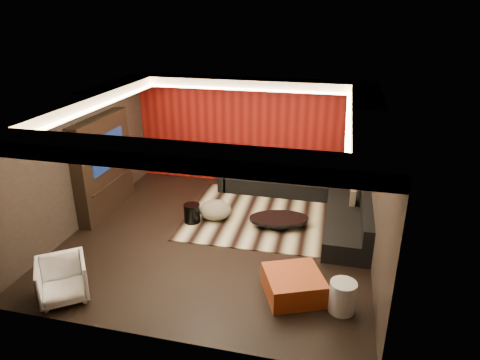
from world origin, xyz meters
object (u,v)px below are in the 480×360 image
(orange_ottoman, at_px, (294,285))
(white_side_table, at_px, (342,297))
(drum_stool, at_px, (192,213))
(sectional_sofa, at_px, (312,197))
(coffee_table, at_px, (279,222))
(armchair, at_px, (62,280))

(orange_ottoman, bearing_deg, white_side_table, -15.08)
(drum_stool, relative_size, sectional_sofa, 0.11)
(coffee_table, relative_size, armchair, 1.66)
(drum_stool, xyz_separation_m, armchair, (-1.14, -2.95, 0.12))
(coffee_table, relative_size, drum_stool, 3.05)
(coffee_table, xyz_separation_m, sectional_sofa, (0.60, 1.18, 0.14))
(white_side_table, bearing_deg, drum_stool, 145.65)
(coffee_table, bearing_deg, armchair, -133.44)
(white_side_table, xyz_separation_m, armchair, (-4.38, -0.74, 0.09))
(coffee_table, distance_m, orange_ottoman, 2.32)
(armchair, bearing_deg, coffee_table, 9.94)
(drum_stool, bearing_deg, armchair, -111.15)
(orange_ottoman, bearing_deg, sectional_sofa, 89.79)
(drum_stool, bearing_deg, orange_ottoman, -39.15)
(orange_ottoman, bearing_deg, coffee_table, 104.63)
(sectional_sofa, bearing_deg, orange_ottoman, -90.21)
(drum_stool, bearing_deg, white_side_table, -34.35)
(coffee_table, height_order, drum_stool, drum_stool)
(orange_ottoman, height_order, sectional_sofa, sectional_sofa)
(white_side_table, distance_m, armchair, 4.45)
(armchair, bearing_deg, orange_ottoman, -21.93)
(coffee_table, height_order, orange_ottoman, orange_ottoman)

